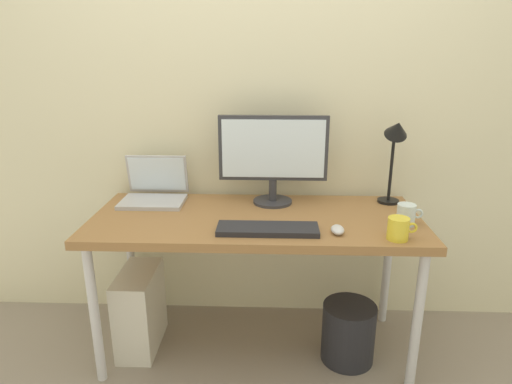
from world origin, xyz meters
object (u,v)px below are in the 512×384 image
Objects in this scene: glass_cup at (406,215)px; keyboard at (268,229)px; coffee_mug at (398,229)px; computer_tower at (140,309)px; desk_lamp at (395,142)px; mouse at (338,230)px; laptop at (155,190)px; monitor at (273,154)px; wastebasket at (348,332)px; desk at (256,228)px.

keyboard is at bearing -170.33° from glass_cup.
coffee_mug is 0.29× the size of computer_tower.
mouse is (-0.32, -0.39, -0.31)m from desk_lamp.
computer_tower is at bearing 176.65° from glass_cup.
coffee_mug is (-0.08, -0.44, -0.27)m from desk_lamp.
laptop is at bearing 74.73° from computer_tower.
wastebasket is (0.38, -0.27, -0.84)m from monitor.
glass_cup is at bearing 9.67° from keyboard.
wastebasket is at bearing 15.31° from keyboard.
monitor is 1.81× the size of wastebasket.
keyboard is 1.47× the size of wastebasket.
laptop is 3.56× the size of mouse.
mouse reaches higher than wastebasket.
mouse is at bearing -28.66° from desk.
monitor is 0.60m from desk_lamp.
desk is 0.69m from glass_cup.
coffee_mug is at bearing -99.82° from desk_lamp.
monitor is 0.72m from coffee_mug.
laptop is at bearing 178.50° from monitor.
desk_lamp is (0.60, 0.00, 0.06)m from monitor.
glass_cup reaches higher than mouse.
mouse is 0.21× the size of computer_tower.
monitor is at bearing 68.21° from desk.
keyboard is at bearing 173.69° from coffee_mug.
computer_tower is (-0.65, 0.18, -0.53)m from keyboard.
mouse is (0.36, -0.20, 0.08)m from desk.
laptop reaches higher than glass_cup.
laptop is 0.73× the size of keyboard.
coffee_mug is at bearing -6.31° from keyboard.
monitor is at bearing 16.79° from computer_tower.
glass_cup is (0.00, -0.28, -0.27)m from desk_lamp.
desk is 4.85× the size of laptop.
monitor is 4.40× the size of coffee_mug.
desk_lamp reaches higher than coffee_mug.
mouse reaches higher than computer_tower.
monitor reaches higher than desk.
keyboard is 1.05× the size of computer_tower.
coffee_mug reaches higher than keyboard.
desk_lamp is 1.51× the size of wastebasket.
desk_lamp is at bearing 50.90° from mouse.
monitor is 0.69m from glass_cup.
coffee_mug is at bearing -12.23° from mouse.
keyboard is (0.59, -0.40, -0.05)m from laptop.
glass_cup is (0.32, 0.11, 0.03)m from mouse.
wastebasket is at bearing 129.46° from coffee_mug.
coffee_mug is 1.35m from computer_tower.
monitor is at bearing -1.50° from laptop.
desk_lamp is 0.53m from coffee_mug.
mouse is at bearing -1.43° from keyboard.
keyboard is (-0.62, -0.38, -0.31)m from desk_lamp.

